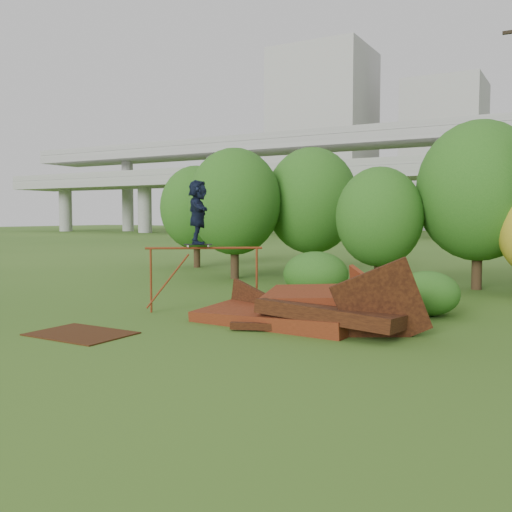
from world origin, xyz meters
The scene contains 15 objects.
ground centered at (0.00, 0.00, 0.00)m, with size 240.00×240.00×0.00m, color #2D5116.
scrap_pile centered at (0.90, 1.55, 0.35)m, with size 5.77×3.36×2.22m.
grind_rail centered at (-2.40, 1.92, 1.33)m, with size 2.69×1.86×1.80m.
skateboard centered at (-2.53, 1.83, 1.87)m, with size 0.75×0.60×0.08m.
skater centered at (-2.53, 1.83, 2.76)m, with size 1.63×0.52×1.75m, color #121A31.
flat_plate centered at (-3.07, -1.96, 0.01)m, with size 2.17×1.55×0.03m, color #391D0C.
tree_0 centered at (-6.06, 9.48, 3.25)m, with size 3.90×3.90×5.50m.
tree_1 centered at (-3.76, 12.26, 3.33)m, with size 4.09×4.09×5.68m.
tree_2 centered at (0.28, 9.17, 2.62)m, with size 3.15×3.15×4.43m.
tree_3 centered at (3.43, 10.73, 3.55)m, with size 4.37×4.37×6.07m.
tree_6 centered at (-10.55, 13.06, 3.07)m, with size 3.75×3.75×5.24m.
shrub_left centered at (-0.87, 6.10, 0.75)m, with size 2.17×2.00×1.50m, color #194A13.
shrub_right centered at (3.14, 4.33, 0.60)m, with size 1.69×1.54×1.19m, color #194A13.
building_left centered at (-38.00, 95.00, 17.50)m, with size 18.00×16.00×35.00m, color #9E9E99.
building_right centered at (-16.00, 102.00, 14.00)m, with size 14.00×14.00×28.00m, color #9E9E99.
Camera 1 is at (6.54, -11.01, 2.64)m, focal length 40.00 mm.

